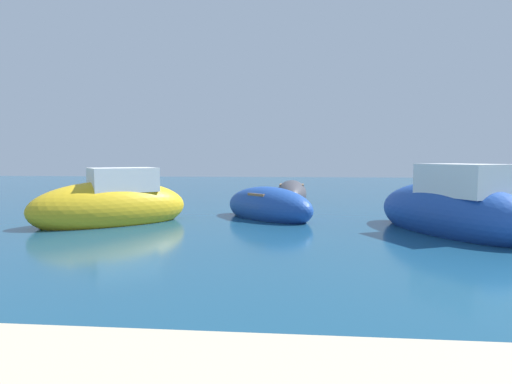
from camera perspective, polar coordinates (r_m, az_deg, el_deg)
moored_boat_1 at (r=14.06m, az=-19.43°, el=-1.73°), size 5.17×4.54×2.21m
moored_boat_2 at (r=14.39m, az=1.76°, el=-2.11°), size 3.94×3.77×1.45m
moored_boat_5 at (r=18.91m, az=-16.18°, el=-1.04°), size 2.99×2.91×0.98m
moored_boat_6 at (r=12.86m, az=25.70°, el=-2.32°), size 4.18×5.61×2.39m
moored_boat_7 at (r=20.29m, az=5.00°, el=-0.22°), size 1.54×4.61×1.32m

